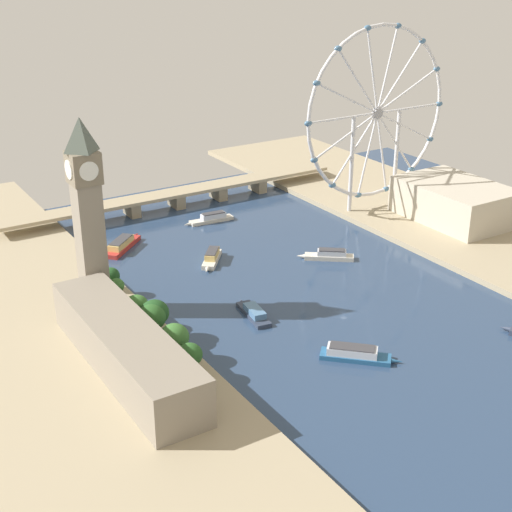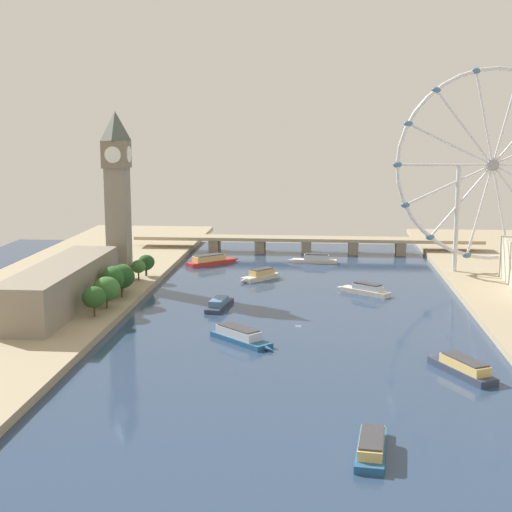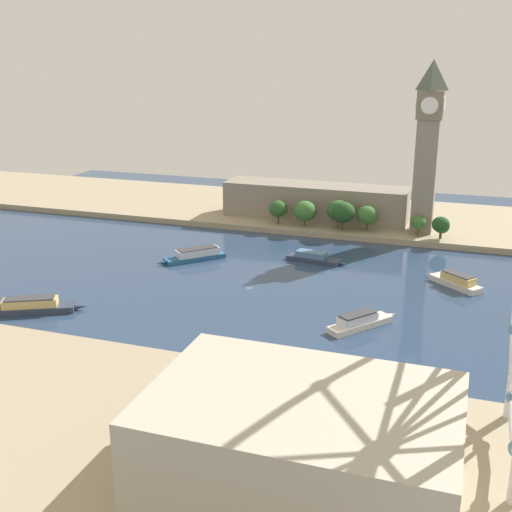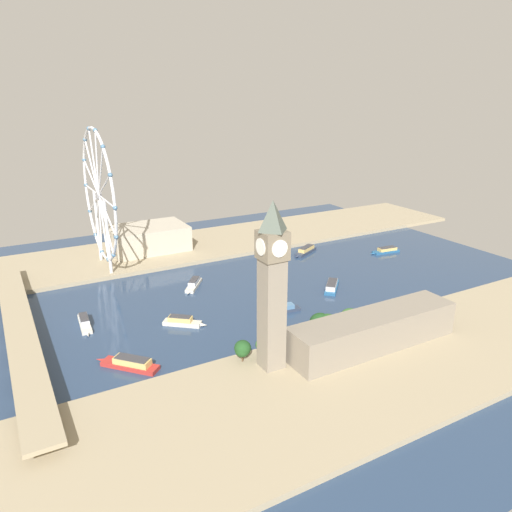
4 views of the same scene
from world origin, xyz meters
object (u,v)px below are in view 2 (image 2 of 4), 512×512
(tour_boat_3, at_px, (365,290))
(parliament_block, at_px, (62,286))
(clock_tower, at_px, (118,193))
(tour_boat_2, at_px, (372,446))
(ferris_wheel, at_px, (493,167))
(tour_boat_1, at_px, (240,336))
(tour_boat_6, at_px, (260,275))
(tour_boat_5, at_px, (219,304))
(tour_boat_7, at_px, (462,367))
(tour_boat_4, at_px, (314,259))
(river_bridge, at_px, (306,241))
(tour_boat_0, at_px, (211,260))

(tour_boat_3, bearing_deg, parliament_block, 57.62)
(clock_tower, height_order, tour_boat_2, clock_tower)
(ferris_wheel, distance_m, tour_boat_1, 184.29)
(tour_boat_2, relative_size, tour_boat_6, 1.25)
(tour_boat_5, distance_m, tour_boat_7, 121.59)
(ferris_wheel, height_order, tour_boat_4, ferris_wheel)
(tour_boat_2, relative_size, tour_boat_7, 0.93)
(clock_tower, distance_m, parliament_block, 67.58)
(river_bridge, distance_m, tour_boat_3, 118.51)
(tour_boat_7, bearing_deg, river_bridge, -13.84)
(clock_tower, relative_size, tour_boat_1, 3.14)
(ferris_wheel, height_order, tour_boat_0, ferris_wheel)
(tour_boat_2, relative_size, tour_boat_3, 1.12)
(tour_boat_0, height_order, tour_boat_6, tour_boat_0)
(tour_boat_0, xyz_separation_m, tour_boat_3, (84.67, -69.06, -0.26))
(ferris_wheel, distance_m, tour_boat_2, 241.19)
(tour_boat_4, bearing_deg, tour_boat_7, 108.55)
(river_bridge, bearing_deg, tour_boat_0, -140.13)
(tour_boat_3, distance_m, tour_boat_4, 83.68)
(parliament_block, height_order, tour_boat_2, parliament_block)
(clock_tower, xyz_separation_m, tour_boat_4, (96.91, 71.16, -44.49))
(ferris_wheel, bearing_deg, tour_boat_5, -149.26)
(tour_boat_3, bearing_deg, ferris_wheel, -108.11)
(parliament_block, bearing_deg, tour_boat_5, 13.62)
(tour_boat_2, bearing_deg, tour_boat_1, 31.35)
(river_bridge, height_order, tour_boat_3, river_bridge)
(clock_tower, height_order, tour_boat_7, clock_tower)
(tour_boat_0, xyz_separation_m, tour_boat_6, (31.96, -40.14, -0.11))
(tour_boat_4, xyz_separation_m, tour_boat_6, (-27.77, -50.95, 0.20))
(parliament_block, xyz_separation_m, tour_boat_3, (131.37, 48.66, -10.03))
(tour_boat_4, bearing_deg, tour_boat_3, 111.58)
(river_bridge, bearing_deg, ferris_wheel, -35.12)
(parliament_block, height_order, river_bridge, parliament_block)
(tour_boat_4, relative_size, tour_boat_5, 1.06)
(river_bridge, relative_size, tour_boat_1, 8.22)
(parliament_block, relative_size, tour_boat_3, 3.81)
(river_bridge, relative_size, tour_boat_5, 7.57)
(tour_boat_0, relative_size, tour_boat_1, 1.11)
(river_bridge, distance_m, tour_boat_1, 199.56)
(river_bridge, bearing_deg, tour_boat_6, -104.66)
(tour_boat_6, bearing_deg, tour_boat_4, -169.16)
(tour_boat_1, bearing_deg, tour_boat_4, 124.80)
(tour_boat_0, distance_m, tour_boat_6, 51.31)
(tour_boat_1, height_order, tour_boat_6, tour_boat_6)
(river_bridge, bearing_deg, tour_boat_3, -75.15)
(parliament_block, bearing_deg, tour_boat_7, -22.78)
(clock_tower, height_order, tour_boat_0, clock_tower)
(tour_boat_0, relative_size, tour_boat_4, 0.96)
(tour_boat_1, xyz_separation_m, tour_boat_7, (75.57, -30.14, 0.08))
(tour_boat_2, bearing_deg, tour_boat_6, 18.73)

